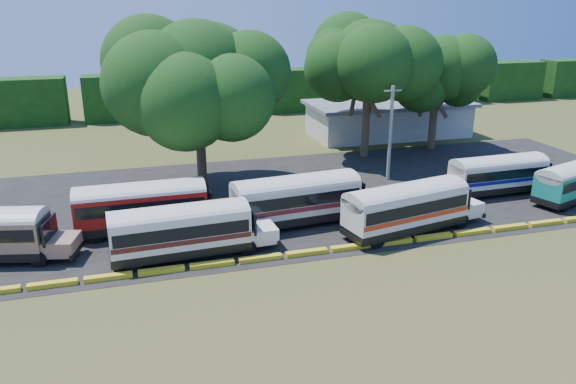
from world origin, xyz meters
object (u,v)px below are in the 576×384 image
object	(u,v)px
bus_red	(145,204)
bus_white_red	(408,206)
bus_cream_west	(184,228)
tree_west	(197,74)

from	to	relation	value
bus_red	bus_white_red	xyz separation A→B (m)	(17.28, -5.27, -0.02)
bus_cream_west	tree_west	size ratio (longest dim) A/B	0.75
bus_cream_west	bus_white_red	world-z (taller)	bus_white_red
bus_red	tree_west	size ratio (longest dim) A/B	0.77
tree_west	bus_white_red	bearing A→B (deg)	-47.56
bus_red	bus_white_red	bearing A→B (deg)	-17.21
bus_white_red	bus_red	bearing A→B (deg)	151.50
bus_red	bus_cream_west	xyz separation A→B (m)	(2.11, -4.91, -0.09)
bus_white_red	tree_west	size ratio (longest dim) A/B	0.79
tree_west	bus_cream_west	bearing A→B (deg)	-102.66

